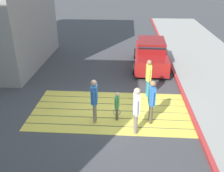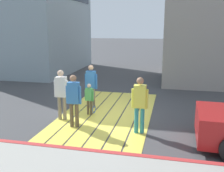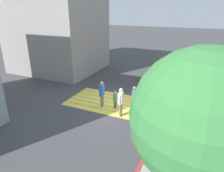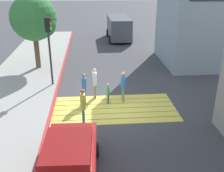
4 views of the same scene
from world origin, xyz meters
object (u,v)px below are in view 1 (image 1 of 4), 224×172
object	(u,v)px
pedestrian_teen_behind	(152,99)
pedestrian_adult_trailing	(94,98)
car_parked_near_curb	(151,54)
pedestrian_child_with_racket	(117,105)
pedestrian_adult_lead	(148,76)
pedestrian_adult_side	(136,107)

from	to	relation	value
pedestrian_teen_behind	pedestrian_adult_trailing	bearing A→B (deg)	2.05
car_parked_near_curb	pedestrian_adult_trailing	xyz separation A→B (m)	(2.54, 6.01, 0.28)
pedestrian_adult_trailing	car_parked_near_curb	bearing A→B (deg)	-112.94
car_parked_near_curb	pedestrian_child_with_racket	bearing A→B (deg)	73.60
pedestrian_adult_lead	pedestrian_child_with_racket	size ratio (longest dim) A/B	1.48
pedestrian_adult_trailing	pedestrian_child_with_racket	xyz separation A→B (m)	(-0.83, -0.19, -0.36)
car_parked_near_curb	pedestrian_adult_trailing	world-z (taller)	pedestrian_adult_trailing
pedestrian_teen_behind	pedestrian_child_with_racket	xyz separation A→B (m)	(1.27, -0.12, -0.35)
pedestrian_adult_trailing	pedestrian_teen_behind	world-z (taller)	pedestrian_adult_trailing
car_parked_near_curb	pedestrian_adult_trailing	size ratio (longest dim) A/B	2.50
car_parked_near_curb	pedestrian_adult_lead	bearing A→B (deg)	83.82
car_parked_near_curb	pedestrian_child_with_racket	distance (m)	6.06
pedestrian_adult_side	pedestrian_child_with_racket	distance (m)	1.12
pedestrian_adult_lead	pedestrian_adult_side	distance (m)	2.86
pedestrian_child_with_racket	pedestrian_adult_trailing	bearing A→B (deg)	13.09
car_parked_near_curb	pedestrian_adult_lead	world-z (taller)	pedestrian_adult_lead
pedestrian_adult_lead	pedestrian_adult_side	size ratio (longest dim) A/B	0.99
car_parked_near_curb	pedestrian_teen_behind	xyz separation A→B (m)	(0.44, 5.93, 0.28)
pedestrian_adult_lead	pedestrian_adult_side	world-z (taller)	pedestrian_adult_side
pedestrian_adult_side	pedestrian_teen_behind	distance (m)	0.89
pedestrian_adult_lead	pedestrian_child_with_racket	distance (m)	2.41
pedestrian_adult_side	pedestrian_teen_behind	xyz separation A→B (m)	(-0.58, -0.67, -0.02)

